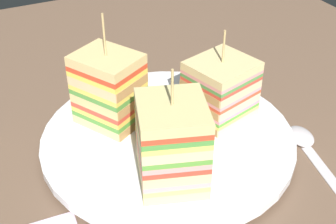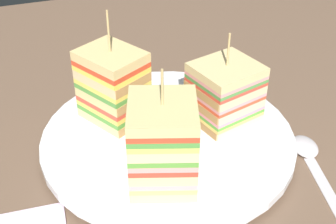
# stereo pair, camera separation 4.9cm
# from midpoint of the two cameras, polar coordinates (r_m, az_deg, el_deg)

# --- Properties ---
(ground_plane) EXTENTS (0.99, 0.92, 0.02)m
(ground_plane) POSITION_cam_midpoint_polar(r_m,az_deg,el_deg) (0.53, -2.69, -5.12)
(ground_plane) COLOR brown
(plate) EXTENTS (0.28, 0.28, 0.02)m
(plate) POSITION_cam_midpoint_polar(r_m,az_deg,el_deg) (0.52, -2.74, -3.46)
(plate) COLOR white
(plate) RESTS_ON ground_plane
(sandwich_wedge_0) EXTENTS (0.08, 0.08, 0.11)m
(sandwich_wedge_0) POSITION_cam_midpoint_polar(r_m,az_deg,el_deg) (0.52, 3.79, 2.70)
(sandwich_wedge_0) COLOR beige
(sandwich_wedge_0) RESTS_ON plate
(sandwich_wedge_1) EXTENTS (0.09, 0.08, 0.13)m
(sandwich_wedge_1) POSITION_cam_midpoint_polar(r_m,az_deg,el_deg) (0.52, -10.02, 2.67)
(sandwich_wedge_1) COLOR #D4BD80
(sandwich_wedge_1) RESTS_ON plate
(sandwich_wedge_2) EXTENTS (0.08, 0.08, 0.12)m
(sandwich_wedge_2) POSITION_cam_midpoint_polar(r_m,az_deg,el_deg) (0.43, -2.81, -4.03)
(sandwich_wedge_2) COLOR #D3C47D
(sandwich_wedge_2) RESTS_ON plate
(chip_pile) EXTENTS (0.09, 0.07, 0.03)m
(chip_pile) POSITION_cam_midpoint_polar(r_m,az_deg,el_deg) (0.50, -4.12, -1.45)
(chip_pile) COLOR #E6CD6A
(chip_pile) RESTS_ON plate
(spoon) EXTENTS (0.14, 0.05, 0.01)m
(spoon) POSITION_cam_midpoint_polar(r_m,az_deg,el_deg) (0.53, 14.27, -4.10)
(spoon) COLOR silver
(spoon) RESTS_ON ground_plane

